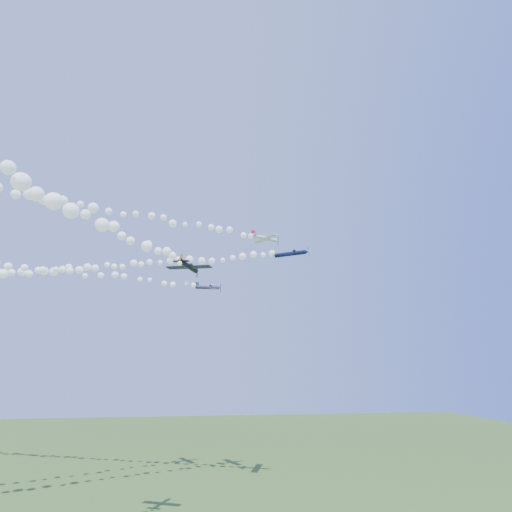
{
  "coord_description": "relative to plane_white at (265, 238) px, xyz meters",
  "views": [
    {
      "loc": [
        -10.32,
        -98.04,
        23.26
      ],
      "look_at": [
        3.13,
        -8.35,
        46.99
      ],
      "focal_mm": 30.0,
      "sensor_mm": 36.0,
      "label": 1
    }
  ],
  "objects": [
    {
      "name": "plane_white",
      "position": [
        0.0,
        0.0,
        0.0
      ],
      "size": [
        7.43,
        7.87,
        2.49
      ],
      "rotation": [
        0.0,
        0.03,
        0.42
      ],
      "color": "white"
    },
    {
      "name": "plane_navy",
      "position": [
        4.81,
        -5.06,
        -4.79
      ],
      "size": [
        7.78,
        8.05,
        2.65
      ],
      "rotation": [
        0.28,
        -0.06,
        -0.4
      ],
      "color": "#0C1238"
    },
    {
      "name": "smoke_trail_white",
      "position": [
        -36.48,
        -16.4,
        -0.3
      ],
      "size": [
        69.07,
        32.59,
        3.16
      ],
      "primitive_type": null,
      "color": "white"
    },
    {
      "name": "ground",
      "position": [
        -5.55,
        6.38,
        -51.78
      ],
      "size": [
        260.0,
        260.0,
        0.0
      ],
      "primitive_type": "plane",
      "color": "#314E1D",
      "rests_on": "ground"
    },
    {
      "name": "plane_black",
      "position": [
        -16.61,
        -25.52,
        -13.14
      ],
      "size": [
        7.27,
        6.87,
        2.41
      ],
      "rotation": [
        0.03,
        0.04,
        1.15
      ],
      "color": "black"
    },
    {
      "name": "plane_grey",
      "position": [
        -12.26,
        8.9,
        -10.09
      ],
      "size": [
        6.88,
        7.13,
        2.23
      ],
      "rotation": [
        0.21,
        -0.08,
        0.46
      ],
      "color": "#33374B"
    },
    {
      "name": "smoke_trail_navy",
      "position": [
        -35.82,
        12.07,
        -5.01
      ],
      "size": [
        77.14,
        34.2,
        3.08
      ],
      "primitive_type": null,
      "color": "white"
    },
    {
      "name": "smoke_trail_grey",
      "position": [
        -50.48,
        -10.04,
        -10.51
      ],
      "size": [
        72.91,
        37.45,
        3.2
      ],
      "primitive_type": null,
      "color": "white"
    }
  ]
}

